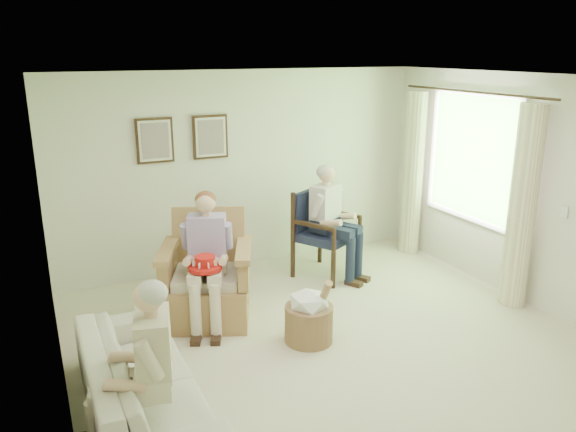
% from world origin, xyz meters
% --- Properties ---
extents(floor, '(5.50, 5.50, 0.00)m').
position_xyz_m(floor, '(0.00, 0.00, 0.00)').
color(floor, beige).
rests_on(floor, ground).
extents(back_wall, '(5.00, 0.04, 2.60)m').
position_xyz_m(back_wall, '(0.00, 2.75, 1.30)').
color(back_wall, silver).
rests_on(back_wall, ground).
extents(left_wall, '(0.04, 5.50, 2.60)m').
position_xyz_m(left_wall, '(-2.50, 0.00, 1.30)').
color(left_wall, silver).
rests_on(left_wall, ground).
extents(right_wall, '(0.04, 5.50, 2.60)m').
position_xyz_m(right_wall, '(2.50, 0.00, 1.30)').
color(right_wall, silver).
rests_on(right_wall, ground).
extents(ceiling, '(5.00, 5.50, 0.02)m').
position_xyz_m(ceiling, '(0.00, 0.00, 2.60)').
color(ceiling, white).
rests_on(ceiling, back_wall).
extents(window, '(0.13, 2.50, 1.63)m').
position_xyz_m(window, '(2.46, 1.20, 1.58)').
color(window, '#2D6B23').
rests_on(window, right_wall).
extents(curtain_left, '(0.34, 0.34, 2.30)m').
position_xyz_m(curtain_left, '(2.33, 0.22, 1.15)').
color(curtain_left, '#F2E6BD').
rests_on(curtain_left, ground).
extents(curtain_right, '(0.34, 0.34, 2.30)m').
position_xyz_m(curtain_right, '(2.33, 2.18, 1.15)').
color(curtain_right, '#F2E6BD').
rests_on(curtain_right, ground).
extents(framed_print_left, '(0.45, 0.05, 0.55)m').
position_xyz_m(framed_print_left, '(-1.15, 2.71, 1.78)').
color(framed_print_left, '#382114').
rests_on(framed_print_left, back_wall).
extents(framed_print_right, '(0.45, 0.05, 0.55)m').
position_xyz_m(framed_print_right, '(-0.45, 2.71, 1.78)').
color(framed_print_right, '#382114').
rests_on(framed_print_right, back_wall).
extents(wicker_armchair, '(0.91, 0.90, 1.17)m').
position_xyz_m(wicker_armchair, '(-0.97, 1.38, 0.37)').
color(wicker_armchair, '#B47D55').
rests_on(wicker_armchair, ground).
extents(wood_armchair, '(0.71, 0.67, 1.09)m').
position_xyz_m(wood_armchair, '(0.80, 2.00, 0.60)').
color(wood_armchair, black).
rests_on(wood_armchair, ground).
extents(sofa, '(2.14, 0.84, 0.62)m').
position_xyz_m(sofa, '(-1.95, -0.11, 0.31)').
color(sofa, beige).
rests_on(sofa, ground).
extents(person_wicker, '(0.40, 0.63, 1.41)m').
position_xyz_m(person_wicker, '(-0.97, 1.23, 0.84)').
color(person_wicker, beige).
rests_on(person_wicker, ground).
extents(person_dark, '(0.40, 0.62, 1.43)m').
position_xyz_m(person_dark, '(0.80, 1.82, 0.86)').
color(person_dark, '#191F38').
rests_on(person_dark, ground).
extents(person_sofa, '(0.42, 0.62, 1.28)m').
position_xyz_m(person_sofa, '(-1.95, -0.49, 0.73)').
color(person_sofa, beige).
rests_on(person_sofa, ground).
extents(red_hat, '(0.34, 0.34, 0.14)m').
position_xyz_m(red_hat, '(-1.07, 1.05, 0.76)').
color(red_hat, red).
rests_on(red_hat, person_wicker).
extents(hatbox, '(0.64, 0.64, 0.72)m').
position_xyz_m(hatbox, '(-0.20, 0.44, 0.28)').
color(hatbox, tan).
rests_on(hatbox, ground).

